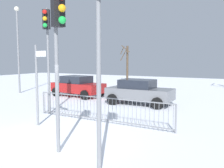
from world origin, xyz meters
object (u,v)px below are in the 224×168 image
object	(u,v)px
traffic_light_mid_left	(103,13)
direction_sign_post	(37,81)
traffic_light_mid_right	(47,37)
bare_tree_centre	(127,62)
car_grey_far	(139,92)
street_lamp	(18,41)
traffic_light_foreground_right	(58,35)
car_red_near	(78,86)

from	to	relation	value
traffic_light_mid_left	direction_sign_post	world-z (taller)	traffic_light_mid_left
traffic_light_mid_right	bare_tree_centre	distance (m)	17.67
car_grey_far	bare_tree_centre	size ratio (longest dim) A/B	0.89
traffic_light_mid_right	street_lamp	world-z (taller)	street_lamp
street_lamp	bare_tree_centre	size ratio (longest dim) A/B	1.57
traffic_light_foreground_right	street_lamp	world-z (taller)	street_lamp
traffic_light_foreground_right	direction_sign_post	distance (m)	3.60
traffic_light_foreground_right	car_red_near	world-z (taller)	traffic_light_foreground_right
car_grey_far	bare_tree_centre	xyz separation A→B (m)	(-6.75, 12.77, 1.51)
traffic_light_mid_left	car_red_near	size ratio (longest dim) A/B	1.27
car_red_near	bare_tree_centre	world-z (taller)	bare_tree_centre
traffic_light_mid_right	traffic_light_foreground_right	size ratio (longest dim) A/B	1.12
bare_tree_centre	traffic_light_mid_left	bearing A→B (deg)	-66.31
traffic_light_mid_right	traffic_light_mid_left	world-z (taller)	traffic_light_mid_right
direction_sign_post	street_lamp	distance (m)	10.82
traffic_light_mid_right	direction_sign_post	distance (m)	2.84
traffic_light_foreground_right	street_lamp	bearing A→B (deg)	-101.64
bare_tree_centre	traffic_light_mid_right	bearing A→B (deg)	-77.41
street_lamp	bare_tree_centre	distance (m)	13.20
car_grey_far	street_lamp	size ratio (longest dim) A/B	0.57
traffic_light_mid_left	car_red_near	xyz separation A→B (m)	(-7.64, 9.34, -2.90)
traffic_light_foreground_right	bare_tree_centre	distance (m)	22.23
traffic_light_foreground_right	car_grey_far	bearing A→B (deg)	-148.67
traffic_light_mid_left	car_grey_far	xyz separation A→B (m)	(-2.58, 8.50, -2.90)
traffic_light_foreground_right	traffic_light_mid_left	distance (m)	1.76
traffic_light_mid_left	car_red_near	bearing A→B (deg)	-135.77
traffic_light_mid_right	street_lamp	size ratio (longest dim) A/B	0.76
traffic_light_foreground_right	street_lamp	xyz separation A→B (m)	(-11.13, 8.23, 0.78)
car_grey_far	traffic_light_mid_right	bearing A→B (deg)	-122.86
traffic_light_mid_right	traffic_light_mid_left	distance (m)	6.84
car_grey_far	street_lamp	xyz separation A→B (m)	(-10.21, 0.16, 3.32)
car_grey_far	street_lamp	world-z (taller)	street_lamp
traffic_light_mid_right	car_red_near	world-z (taller)	traffic_light_mid_right
direction_sign_post	car_grey_far	world-z (taller)	direction_sign_post
car_red_near	car_grey_far	world-z (taller)	same
bare_tree_centre	car_red_near	bearing A→B (deg)	-81.93
traffic_light_foreground_right	bare_tree_centre	bearing A→B (deg)	-134.98
traffic_light_foreground_right	traffic_light_mid_left	world-z (taller)	traffic_light_mid_left
traffic_light_mid_right	car_red_near	xyz separation A→B (m)	(-2.15, 5.26, -2.92)
traffic_light_foreground_right	direction_sign_post	xyz separation A→B (m)	(-2.69, 1.85, -1.51)
traffic_light_foreground_right	traffic_light_mid_left	bearing A→B (deg)	100.34
traffic_light_mid_right	traffic_light_foreground_right	xyz separation A→B (m)	(3.82, -3.64, -0.39)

